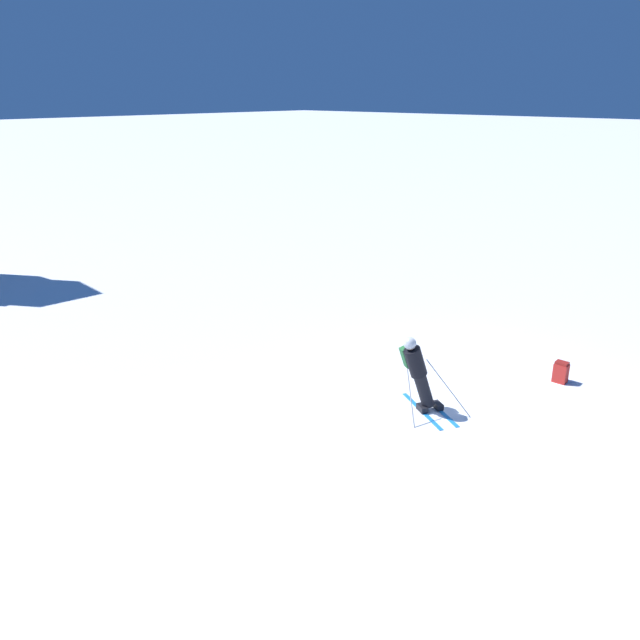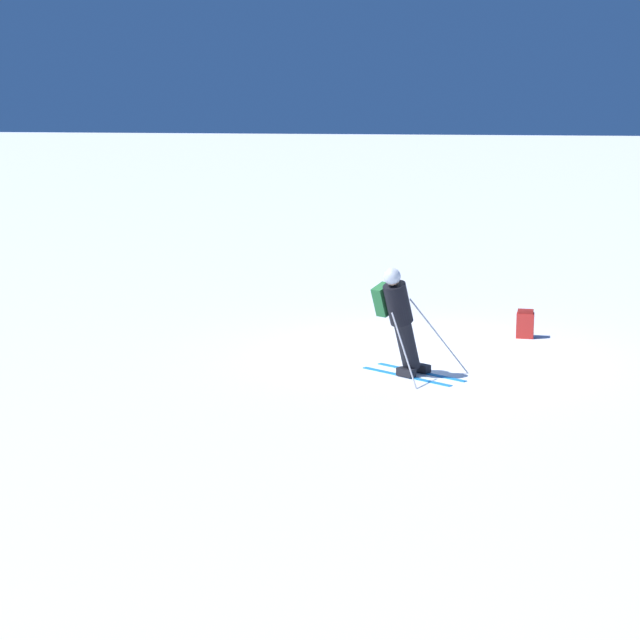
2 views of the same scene
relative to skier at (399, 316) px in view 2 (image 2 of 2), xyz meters
name	(u,v)px [view 2 (image 2 of 2)]	position (x,y,z in m)	size (l,w,h in m)	color
ground_plane	(429,353)	(1.76, -0.18, -0.94)	(300.00, 300.00, 0.00)	white
skier	(399,316)	(0.00, 0.00, 0.00)	(1.43, 1.66, 1.73)	#1E7AC6
spare_backpack	(525,324)	(3.38, -1.62, -0.69)	(0.23, 0.31, 0.50)	#AD231E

